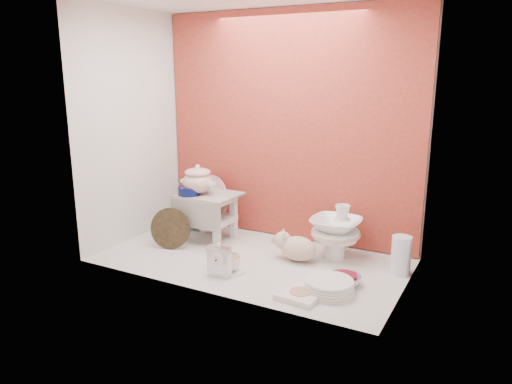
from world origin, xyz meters
TOP-DOWN VIEW (x-y plane):
  - ground at (0.00, 0.00)m, footprint 1.80×1.80m
  - niche_shell at (0.00, 0.18)m, footprint 1.86×1.03m
  - step_stool at (-0.43, 0.19)m, footprint 0.38×0.33m
  - soup_tureen at (-0.49, 0.16)m, footprint 0.25×0.25m
  - cobalt_bowl at (-0.53, 0.11)m, footprint 0.18×0.18m
  - floral_platter at (-0.55, 0.35)m, footprint 0.43×0.26m
  - blue_white_vase at (-0.64, 0.36)m, footprint 0.28×0.28m
  - lacquer_tray at (-0.56, -0.07)m, footprint 0.28×0.15m
  - mantel_clock at (-0.04, -0.30)m, footprint 0.13×0.05m
  - plush_pig at (0.26, 0.11)m, footprint 0.32×0.27m
  - teacup_saucer at (-0.02, -0.22)m, footprint 0.18×0.18m
  - gold_rim_teacup at (-0.02, -0.22)m, footprint 0.14×0.14m
  - lattice_dish at (0.46, -0.32)m, footprint 0.22×0.22m
  - dinner_plate_stack at (0.57, -0.21)m, footprint 0.32×0.32m
  - crystal_bowl at (0.61, -0.08)m, footprint 0.22×0.22m
  - clear_glass_vase at (0.84, 0.21)m, footprint 0.14×0.14m
  - porcelain_tower at (0.43, 0.27)m, footprint 0.32×0.32m

SIDE VIEW (x-z plane):
  - ground at x=0.00m, z-range 0.00..0.00m
  - teacup_saucer at x=-0.02m, z-range 0.00..0.01m
  - lattice_dish at x=0.46m, z-range 0.00..0.03m
  - crystal_bowl at x=0.61m, z-range 0.00..0.06m
  - dinner_plate_stack at x=0.57m, z-range 0.00..0.07m
  - gold_rim_teacup at x=-0.02m, z-range 0.01..0.11m
  - plush_pig at x=0.26m, z-range 0.00..0.16m
  - mantel_clock at x=-0.04m, z-range 0.00..0.19m
  - clear_glass_vase at x=0.84m, z-range 0.00..0.22m
  - lacquer_tray at x=-0.56m, z-range 0.00..0.26m
  - blue_white_vase at x=-0.64m, z-range 0.00..0.27m
  - step_stool at x=-0.43m, z-range 0.00..0.32m
  - porcelain_tower at x=0.43m, z-range 0.00..0.34m
  - floral_platter at x=-0.55m, z-range 0.00..0.40m
  - cobalt_bowl at x=-0.53m, z-range 0.32..0.37m
  - soup_tureen at x=-0.49m, z-range 0.32..0.52m
  - niche_shell at x=0.00m, z-range 0.17..1.70m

